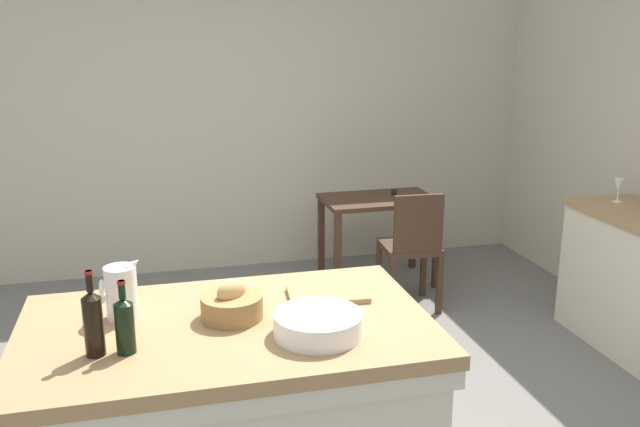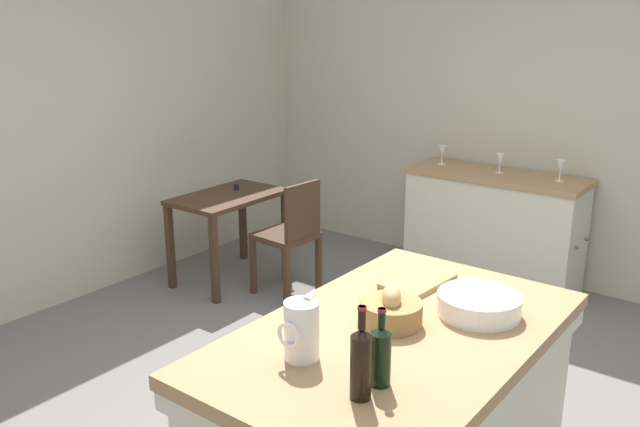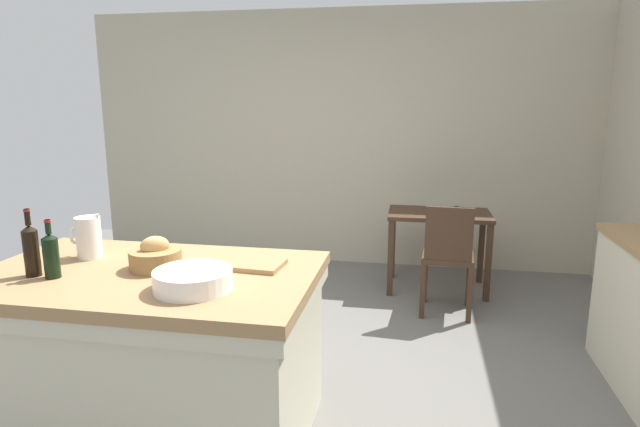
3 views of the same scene
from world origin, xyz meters
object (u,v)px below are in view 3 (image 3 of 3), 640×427
object	(u,v)px
bread_basket	(156,257)
writing_desk	(439,225)
wine_bottle_amber	(31,249)
pitcher	(88,237)
cutting_board	(248,264)
wooden_chair	(448,255)
island_table	(152,347)
wine_bottle_dark	(51,254)
wash_bowl	(193,280)

from	to	relation	value
bread_basket	writing_desk	bearing A→B (deg)	58.63
bread_basket	wine_bottle_amber	world-z (taller)	wine_bottle_amber
pitcher	cutting_board	size ratio (longest dim) A/B	0.76
writing_desk	wooden_chair	world-z (taller)	wooden_chair
bread_basket	cutting_board	xyz separation A→B (m)	(0.44, 0.12, -0.05)
wooden_chair	cutting_board	world-z (taller)	wooden_chair
island_table	wine_bottle_dark	world-z (taller)	wine_bottle_dark
bread_basket	wine_bottle_amber	distance (m)	0.57
island_table	wooden_chair	size ratio (longest dim) A/B	1.83
writing_desk	pitcher	bearing A→B (deg)	-129.68
island_table	wash_bowl	xyz separation A→B (m)	(0.33, -0.20, 0.45)
island_table	wine_bottle_amber	world-z (taller)	wine_bottle_amber
writing_desk	wine_bottle_dark	xyz separation A→B (m)	(-1.89, -2.63, 0.39)
wash_bowl	wine_bottle_dark	world-z (taller)	wine_bottle_dark
island_table	wash_bowl	size ratio (longest dim) A/B	4.76
wooden_chair	pitcher	bearing A→B (deg)	-139.18
wash_bowl	cutting_board	bearing A→B (deg)	69.66
cutting_board	wine_bottle_amber	size ratio (longest dim) A/B	1.06
wash_bowl	wine_bottle_dark	xyz separation A→B (m)	(-0.72, 0.03, 0.07)
writing_desk	wash_bowl	size ratio (longest dim) A/B	2.59
wine_bottle_dark	wine_bottle_amber	bearing A→B (deg)	176.43
wooden_chair	bread_basket	distance (m)	2.41
pitcher	wooden_chair	bearing A→B (deg)	40.82
island_table	cutting_board	bearing A→B (deg)	19.57
wooden_chair	wine_bottle_amber	size ratio (longest dim) A/B	2.78
pitcher	wash_bowl	xyz separation A→B (m)	(0.74, -0.36, -0.07)
wooden_chair	pitcher	distance (m)	2.65
writing_desk	wash_bowl	xyz separation A→B (m)	(-1.17, -2.66, 0.32)
writing_desk	wash_bowl	distance (m)	2.93
writing_desk	cutting_board	world-z (taller)	cutting_board
pitcher	bread_basket	size ratio (longest dim) A/B	1.03
cutting_board	wine_bottle_dark	size ratio (longest dim) A/B	1.24
island_table	bread_basket	xyz separation A→B (m)	(0.03, 0.04, 0.47)
wash_bowl	bread_basket	distance (m)	0.39
wine_bottle_amber	wooden_chair	bearing A→B (deg)	44.50
wooden_chair	wine_bottle_dark	world-z (taller)	wine_bottle_dark
wooden_chair	cutting_board	xyz separation A→B (m)	(-1.09, -1.69, 0.39)
writing_desk	wine_bottle_dark	distance (m)	3.27
island_table	wooden_chair	bearing A→B (deg)	50.02
wash_bowl	cutting_board	size ratio (longest dim) A/B	1.00
bread_basket	wine_bottle_dark	xyz separation A→B (m)	(-0.42, -0.21, 0.05)
island_table	pitcher	bearing A→B (deg)	159.12
pitcher	bread_basket	bearing A→B (deg)	-14.39
island_table	wine_bottle_amber	xyz separation A→B (m)	(-0.50, -0.16, 0.54)
wooden_chair	bread_basket	world-z (taller)	bread_basket
pitcher	wine_bottle_amber	size ratio (longest dim) A/B	0.81
island_table	bread_basket	world-z (taller)	bread_basket
wash_bowl	cutting_board	world-z (taller)	wash_bowl
pitcher	bread_basket	distance (m)	0.46
wooden_chair	wine_bottle_amber	bearing A→B (deg)	-135.50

